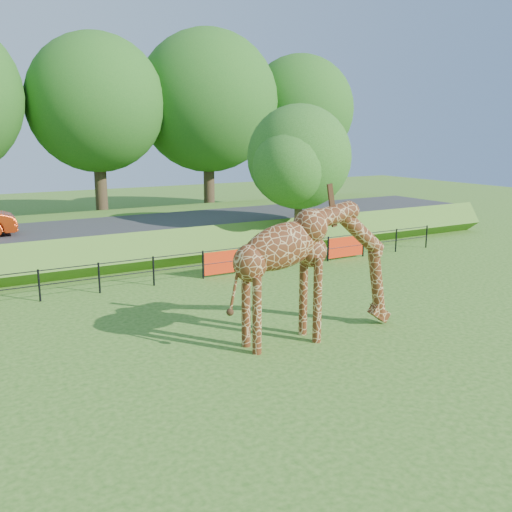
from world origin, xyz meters
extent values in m
plane|color=#2D6018|center=(0.00, 0.00, 0.00)|extent=(90.00, 90.00, 0.00)
cube|color=#2D6018|center=(0.00, 15.50, 0.65)|extent=(40.00, 9.00, 1.30)
cube|color=#2F2F32|center=(0.00, 14.00, 1.36)|extent=(40.00, 5.00, 0.12)
imported|color=black|center=(4.85, 8.63, 0.68)|extent=(0.57, 0.46, 1.36)
cylinder|color=#352718|center=(7.50, 9.60, 1.60)|extent=(0.36, 0.36, 3.20)
sphere|color=#215217|center=(7.50, 9.60, 4.46)|extent=(4.60, 4.60, 4.60)
sphere|color=#215217|center=(8.65, 10.29, 4.00)|extent=(3.45, 3.45, 3.45)
sphere|color=#215217|center=(6.58, 8.91, 4.12)|extent=(3.22, 3.22, 3.22)
cylinder|color=#352718|center=(2.00, 22.00, 2.50)|extent=(0.70, 0.70, 5.00)
sphere|color=#165316|center=(2.00, 22.00, 7.14)|extent=(7.80, 7.80, 7.80)
cylinder|color=#352718|center=(9.00, 22.00, 2.50)|extent=(0.70, 0.70, 5.00)
sphere|color=#165316|center=(9.00, 22.00, 7.42)|extent=(8.80, 8.80, 8.80)
cylinder|color=#352718|center=(16.00, 22.00, 2.50)|extent=(0.70, 0.70, 5.00)
sphere|color=#165316|center=(16.00, 22.00, 7.04)|extent=(7.40, 7.40, 7.40)
camera|label=1|loc=(-6.97, -11.46, 5.56)|focal=40.00mm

